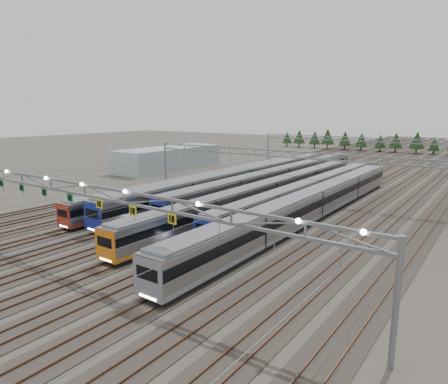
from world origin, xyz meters
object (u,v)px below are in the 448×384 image
Objects in this scene: train_a at (217,181)px; train_c at (282,178)px; gantry_mid at (282,159)px; train_d at (268,193)px; train_e at (313,190)px; train_f at (312,204)px; gantry_near at (83,192)px; train_b at (244,179)px; gantry_far at (361,143)px; west_shed at (169,158)px.

train_c is (9.00, 8.43, 0.27)m from train_a.
gantry_mid is (2.25, -4.54, 4.13)m from train_c.
train_d reaches higher than train_e.
train_f is (22.50, -8.66, 0.25)m from train_a.
train_d is at bearing -123.73° from train_e.
gantry_near reaches higher than train_a.
train_c is at bearing 144.75° from train_e.
train_b reaches higher than train_e.
train_e is at bearing -35.25° from train_c.
gantry_far is at bearing 86.82° from train_c.
gantry_near is at bearing -80.15° from train_b.
train_f is at bearing -26.49° from west_shed.
west_shed is at bearing 162.39° from gantry_mid.
train_d is 1.11× the size of gantry_far.
train_b is 1.01× the size of train_c.
train_e is (9.00, -6.36, -0.25)m from train_c.
train_a is at bearing 158.94° from train_f.
train_c is 1.05× the size of train_d.
train_f is at bearing -51.70° from train_c.
train_c is 2.19× the size of west_shed.
west_shed is (-36.13, 7.64, 0.53)m from train_c.
train_c is at bearing 116.37° from gantry_mid.
train_b is 1.17× the size of gantry_far.
train_a is at bearing -160.91° from gantry_mid.
train_f is at bearing -48.14° from gantry_mid.
train_f is at bearing 67.71° from gantry_near.
gantry_mid is at bearing 164.89° from train_e.
gantry_near is (-11.30, -27.56, 4.85)m from train_f.
train_b is at bearing -126.62° from train_c.
train_d is at bearing -38.05° from train_b.
gantry_far is (-2.25, 53.56, 4.28)m from train_d.
gantry_mid is at bearing 131.86° from train_f.
train_e reaches higher than train_a.
gantry_near reaches higher than gantry_mid.
gantry_near reaches higher than gantry_far.
train_f is at bearing -67.26° from train_e.
west_shed is at bearing 152.95° from train_d.
gantry_mid is at bearing 89.93° from gantry_near.
gantry_far is at bearing 101.06° from train_f.
train_e is at bearing -15.11° from gantry_mid.
train_d is 1.09× the size of train_e.
train_e is 1.02× the size of gantry_far.
train_f is at bearing -21.06° from train_a.
train_d is 2.09× the size of west_shed.
train_c is at bearing 53.38° from train_b.
train_d is 9.85m from train_f.
train_a is at bearing 107.19° from gantry_near.
train_d is (9.00, -7.05, -0.22)m from train_b.
train_b is 1.08× the size of train_f.
west_shed reaches higher than train_f.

